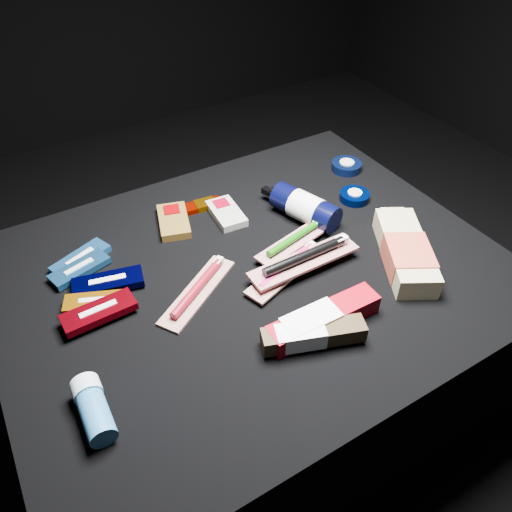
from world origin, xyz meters
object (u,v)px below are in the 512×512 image
lotion_bottle (305,207)px  deodorant_stick (93,408)px  toothpaste_carton_red (319,321)px  bodywash_bottle (405,252)px

lotion_bottle → deodorant_stick: bearing=-174.3°
lotion_bottle → deodorant_stick: 0.61m
deodorant_stick → toothpaste_carton_red: bearing=-3.3°
bodywash_bottle → deodorant_stick: size_ratio=2.22×
lotion_bottle → toothpaste_carton_red: (-0.16, -0.28, -0.01)m
deodorant_stick → lotion_bottle: bearing=25.2°
lotion_bottle → deodorant_stick: (-0.55, -0.24, -0.01)m
bodywash_bottle → deodorant_stick: bodywash_bottle is taller
lotion_bottle → deodorant_stick: lotion_bottle is taller
bodywash_bottle → deodorant_stick: (-0.65, -0.02, -0.00)m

